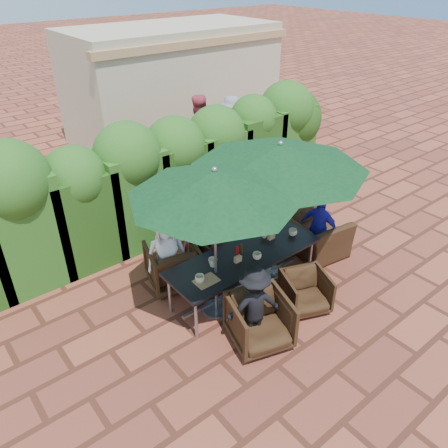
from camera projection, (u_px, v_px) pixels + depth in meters
ground at (231, 288)px, 7.39m from camera, size 80.00×80.00×0.00m
dining_table at (244, 258)px, 6.96m from camera, size 2.63×0.90×0.75m
umbrella_left at (215, 184)px, 5.79m from camera, size 2.41×2.41×2.46m
umbrella_right at (280, 156)px, 6.60m from camera, size 2.75×2.75×2.46m
chair_far_left at (173, 263)px, 7.30m from camera, size 0.99×0.95×0.84m
chair_far_mid at (217, 248)px, 7.77m from camera, size 0.76×0.72×0.73m
chair_far_right at (245, 231)px, 8.27m from camera, size 0.83×0.80×0.72m
chair_near_left at (260, 319)px, 6.16m from camera, size 1.00×0.96×0.83m
chair_near_right at (306, 290)px, 6.81m from camera, size 0.86×0.84×0.69m
chair_end_right at (314, 229)px, 8.08m from camera, size 0.89×1.23×0.99m
adult_far_left at (167, 254)px, 7.08m from camera, size 0.77×0.61×1.35m
adult_far_mid at (213, 234)px, 7.53m from camera, size 0.61×0.54×1.41m
adult_far_right at (239, 222)px, 8.09m from camera, size 0.58×0.35×1.20m
adult_near_left at (254, 305)px, 6.11m from camera, size 0.87×0.61×1.24m
adult_end_right at (319, 228)px, 7.85m from camera, size 0.54×0.81×1.26m
child_left at (191, 252)px, 7.56m from camera, size 0.37×0.34×0.85m
child_right at (222, 234)px, 8.00m from camera, size 0.38×0.33×0.91m
pedestrian_a at (172, 151)px, 10.57m from camera, size 1.55×0.87×1.57m
pedestrian_b at (198, 133)px, 11.20m from camera, size 0.93×0.57×1.93m
pedestrian_c at (232, 128)px, 11.85m from camera, size 1.13×1.13×1.71m
cup_a at (200, 279)px, 6.31m from camera, size 0.14×0.14×0.11m
cup_b at (213, 262)px, 6.63m from camera, size 0.14×0.14×0.14m
cup_c at (257, 256)px, 6.80m from camera, size 0.14×0.14×0.11m
cup_d at (265, 234)px, 7.33m from camera, size 0.14×0.14×0.13m
cup_e at (293, 232)px, 7.38m from camera, size 0.15×0.15×0.12m
ketchup_bottle at (237, 251)px, 6.87m from camera, size 0.04×0.04×0.17m
sauce_bottle at (241, 249)px, 6.92m from camera, size 0.04×0.04×0.17m
serving_tray at (206, 281)px, 6.35m from camera, size 0.35×0.25×0.02m
number_block_left at (238, 259)px, 6.74m from camera, size 0.12×0.06×0.10m
number_block_right at (271, 236)px, 7.29m from camera, size 0.12×0.06×0.10m
hedge_wall at (149, 171)px, 8.17m from camera, size 9.10×1.60×2.54m
building at (173, 83)px, 13.10m from camera, size 6.20×3.08×3.20m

